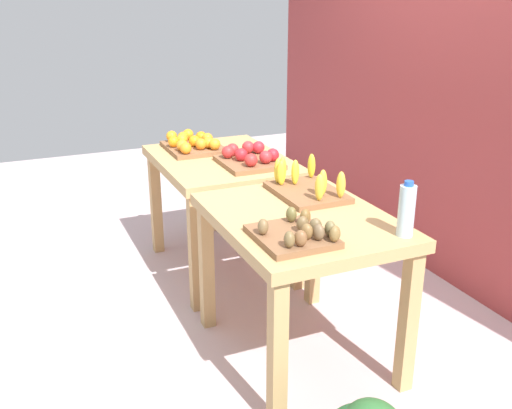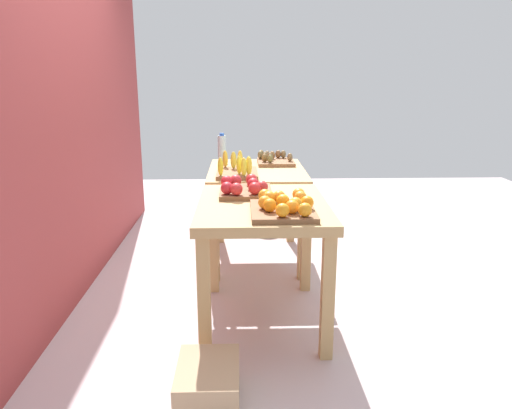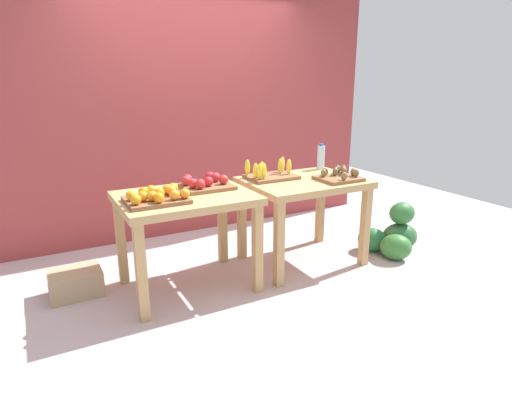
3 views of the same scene
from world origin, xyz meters
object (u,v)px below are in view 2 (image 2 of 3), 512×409
Objects in this scene: kiwi_bin at (274,160)px; cardboard_produce_box at (208,385)px; apple_bin at (245,188)px; display_table_left at (263,221)px; banana_crate at (237,170)px; display_table_right at (257,183)px; watermelon_pile at (278,211)px; water_bottle at (222,148)px; orange_bin at (284,206)px.

kiwi_bin is 0.92× the size of cardboard_produce_box.
cardboard_produce_box is at bearing 169.86° from apple_bin.
cardboard_produce_box is (-1.06, 0.19, -0.74)m from apple_bin.
display_table_left is 2.34× the size of banana_crate.
cardboard_produce_box is at bearing 175.41° from banana_crate.
display_table_right is 1.58× the size of watermelon_pile.
apple_bin is at bearing 166.99° from kiwi_bin.
water_bottle is (0.14, 0.47, 0.09)m from kiwi_bin.
kiwi_bin is (0.53, -0.32, -0.01)m from banana_crate.
apple_bin is 0.63× the size of watermelon_pile.
water_bottle is (1.79, 0.42, 0.08)m from orange_bin.
apple_bin is at bearing 168.71° from watermelon_pile.
display_table_right is 2.60× the size of cardboard_produce_box.
kiwi_bin is at bearing -106.95° from water_bottle.
water_bottle is at bearing 11.28° from display_table_left.
display_table_left and display_table_right have the same top height.
apple_bin is at bearing 25.38° from orange_bin.
apple_bin reaches higher than watermelon_pile.
kiwi_bin is at bearing -31.57° from banana_crate.
orange_bin is 1.84m from water_bottle.
apple_bin is 1.30m from cardboard_produce_box.
display_table_right is at bearing 4.60° from orange_bin.
banana_crate is at bearing 148.43° from kiwi_bin.
kiwi_bin is (0.27, -0.16, 0.15)m from display_table_right.
apple_bin is 1.03× the size of cardboard_produce_box.
cardboard_produce_box is at bearing 169.13° from watermelon_pile.
orange_bin is at bearing 178.21° from kiwi_bin.
water_bottle is (0.41, 0.31, 0.24)m from display_table_right.
orange_bin is 0.68× the size of watermelon_pile.
display_table_right is 2.34× the size of banana_crate.
display_table_left is at bearing -19.53° from cardboard_produce_box.
display_table_right is 2.32× the size of orange_bin.
apple_bin is 0.92× the size of banana_crate.
orange_bin is (-1.37, -0.11, 0.16)m from display_table_right.
water_bottle reaches higher than watermelon_pile.
watermelon_pile reaches higher than cardboard_produce_box.
display_table_right reaches higher than watermelon_pile.
display_table_left is 1.58× the size of watermelon_pile.
apple_bin is (0.21, 0.11, 0.16)m from display_table_left.
kiwi_bin reaches higher than display_table_right.
water_bottle reaches higher than display_table_right.
banana_crate is 1.73× the size of water_bottle.
orange_bin reaches higher than display_table_left.
kiwi_bin is at bearing 171.89° from watermelon_pile.
orange_bin is at bearing -156.39° from display_table_left.
display_table_left is at bearing 23.61° from orange_bin.
water_bottle is 2.52m from cardboard_produce_box.
display_table_left is 2.82× the size of kiwi_bin.
apple_bin is at bearing -171.58° from water_bottle.
cardboard_produce_box is at bearing -179.85° from water_bottle.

